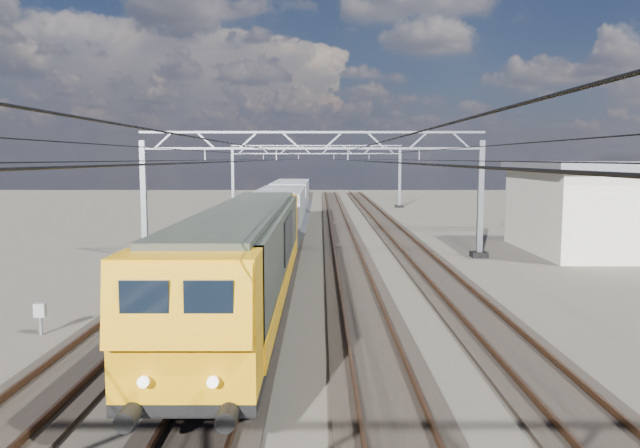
{
  "coord_description": "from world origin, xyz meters",
  "views": [
    {
      "loc": [
        0.46,
        -31.08,
        5.58
      ],
      "look_at": [
        0.44,
        -0.79,
        2.4
      ],
      "focal_mm": 35.0,
      "sensor_mm": 36.0,
      "label": 1
    }
  ],
  "objects_px": {
    "catenary_gantry_mid": "(312,189)",
    "hopper_wagon_mid": "(291,199)",
    "trackside_cabinet": "(40,311)",
    "locomotive": "(247,256)",
    "catenary_gantry_far": "(316,173)",
    "hopper_wagon_lead": "(280,213)"
  },
  "relations": [
    {
      "from": "trackside_cabinet",
      "to": "catenary_gantry_far",
      "type": "bearing_deg",
      "value": 76.36
    },
    {
      "from": "catenary_gantry_far",
      "to": "hopper_wagon_lead",
      "type": "height_order",
      "value": "catenary_gantry_far"
    },
    {
      "from": "catenary_gantry_mid",
      "to": "trackside_cabinet",
      "type": "bearing_deg",
      "value": -118.1
    },
    {
      "from": "catenary_gantry_mid",
      "to": "hopper_wagon_lead",
      "type": "xyz_separation_m",
      "value": [
        -2.0,
        3.21,
        -1.67
      ]
    },
    {
      "from": "catenary_gantry_far",
      "to": "locomotive",
      "type": "height_order",
      "value": "catenary_gantry_far"
    },
    {
      "from": "catenary_gantry_mid",
      "to": "locomotive",
      "type": "bearing_deg",
      "value": -97.86
    },
    {
      "from": "locomotive",
      "to": "catenary_gantry_mid",
      "type": "bearing_deg",
      "value": 82.14
    },
    {
      "from": "catenary_gantry_far",
      "to": "hopper_wagon_lead",
      "type": "relative_size",
      "value": 1.53
    },
    {
      "from": "locomotive",
      "to": "trackside_cabinet",
      "type": "distance_m",
      "value": 6.73
    },
    {
      "from": "catenary_gantry_far",
      "to": "trackside_cabinet",
      "type": "distance_m",
      "value": 52.54
    },
    {
      "from": "catenary_gantry_mid",
      "to": "hopper_wagon_lead",
      "type": "bearing_deg",
      "value": 121.9
    },
    {
      "from": "catenary_gantry_mid",
      "to": "catenary_gantry_far",
      "type": "bearing_deg",
      "value": 90.0
    },
    {
      "from": "locomotive",
      "to": "trackside_cabinet",
      "type": "xyz_separation_m",
      "value": [
        -6.42,
        -1.29,
        -1.56
      ]
    },
    {
      "from": "catenary_gantry_far",
      "to": "locomotive",
      "type": "bearing_deg",
      "value": -92.27
    },
    {
      "from": "locomotive",
      "to": "hopper_wagon_mid",
      "type": "distance_m",
      "value": 31.9
    },
    {
      "from": "catenary_gantry_mid",
      "to": "catenary_gantry_far",
      "type": "xyz_separation_m",
      "value": [
        0.0,
        36.0,
        0.0
      ]
    },
    {
      "from": "catenary_gantry_far",
      "to": "trackside_cabinet",
      "type": "bearing_deg",
      "value": -99.24
    },
    {
      "from": "catenary_gantry_mid",
      "to": "hopper_wagon_mid",
      "type": "xyz_separation_m",
      "value": [
        -2.0,
        17.41,
        -1.67
      ]
    },
    {
      "from": "hopper_wagon_mid",
      "to": "trackside_cabinet",
      "type": "relative_size",
      "value": 12.63
    },
    {
      "from": "hopper_wagon_lead",
      "to": "hopper_wagon_mid",
      "type": "bearing_deg",
      "value": 90.0
    },
    {
      "from": "hopper_wagon_lead",
      "to": "trackside_cabinet",
      "type": "distance_m",
      "value": 20.09
    },
    {
      "from": "catenary_gantry_far",
      "to": "hopper_wagon_mid",
      "type": "distance_m",
      "value": 18.77
    }
  ]
}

